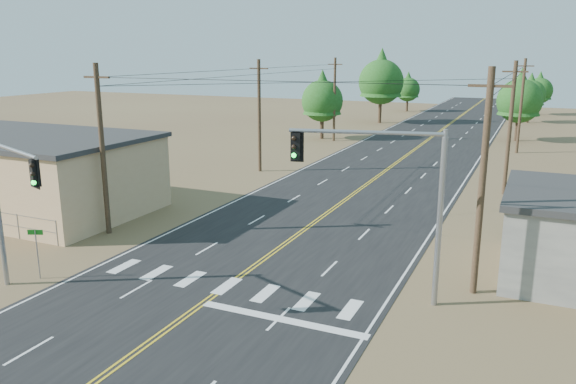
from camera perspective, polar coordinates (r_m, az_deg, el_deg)
The scene contains 18 objects.
ground at distance 20.83m, azimuth -17.92°, elevation -17.15°, with size 220.00×220.00×0.00m, color olive.
road at distance 45.90m, azimuth 7.74°, elevation 0.58°, with size 15.00×200.00×0.02m, color black.
building_left at distance 43.72m, azimuth -26.55°, elevation 1.89°, with size 20.00×10.00×5.00m, color tan.
utility_pole_left_near at distance 34.33m, azimuth -18.34°, elevation 4.18°, with size 1.80×0.30×10.00m.
utility_pole_left_mid at distance 50.74m, azimuth -2.93°, elevation 7.81°, with size 1.80×0.30×10.00m.
utility_pole_left_far at distance 69.07m, azimuth 4.74°, elevation 9.41°, with size 1.80×0.30×10.00m.
utility_pole_right_near at distance 25.56m, azimuth 19.13°, elevation 0.95°, with size 1.80×0.30×10.00m.
utility_pole_right_mid at distance 45.27m, azimuth 21.62°, elevation 6.11°, with size 1.80×0.30×10.00m.
utility_pole_right_far at distance 65.15m, azimuth 22.60°, elevation 8.13°, with size 1.80×0.30×10.00m.
signal_mast_left at distance 26.88m, azimuth -26.65°, elevation -0.14°, with size 5.19×2.28×6.92m.
signal_mast_right at distance 23.69m, azimuth 10.83°, elevation 0.55°, with size 6.36×1.72×7.57m.
street_sign at distance 29.21m, azimuth -24.17°, elevation -5.03°, with size 0.68×0.31×2.44m.
tree_left_near at distance 70.75m, azimuth 3.50°, elevation 9.65°, with size 5.16×5.16×8.59m.
tree_left_mid at distance 88.17m, azimuth 9.45°, elevation 11.43°, with size 6.79×6.79×11.32m.
tree_left_far at distance 106.88m, azimuth 12.09°, elevation 10.39°, with size 4.37×4.37×7.28m.
tree_right_near at distance 74.19m, azimuth 22.50°, elevation 8.96°, with size 5.32×5.32×8.86m.
tree_right_mid at distance 95.07m, azimuth 23.39°, elevation 9.32°, with size 4.62×4.62×7.69m.
tree_right_far at distance 107.84m, azimuth 24.17°, elevation 9.61°, with size 4.52×4.52×7.53m.
Camera 1 is at (12.52, -12.90, 10.53)m, focal length 35.00 mm.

